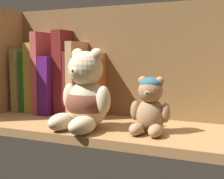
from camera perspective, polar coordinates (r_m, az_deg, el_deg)
The scene contains 14 objects.
shelf_board at distance 74.47cm, azimuth 1.69°, elevation -7.60°, with size 76.75×24.19×2.00cm, color #9E7042.
shelf_back_panel at distance 84.23cm, azimuth 4.96°, elevation 4.46°, with size 79.15×1.20×32.40cm, color brown.
book_0 at distance 99.52cm, azimuth -15.54°, elevation 1.79°, with size 2.22×12.00×18.86cm, color olive.
book_1 at distance 98.10cm, azimuth -14.47°, elevation 1.50°, with size 1.99×9.92×17.97cm, color #246A23.
book_2 at distance 96.31cm, azimuth -13.19°, elevation 2.19°, with size 3.11×11.33×20.48cm, color #A79532.
book_3 at distance 94.54cm, azimuth -11.82°, elevation 3.05°, with size 2.13×13.30×23.44cm, color #BC4B4B.
book_4 at distance 93.10cm, azimuth -10.28°, elevation 0.93°, with size 3.33×14.03×16.62cm, color #4B1665.
book_5 at distance 90.96cm, azimuth -8.53°, elevation 3.14°, with size 3.06×9.42×23.91cm, color maroon.
book_6 at distance 89.66cm, azimuth -6.92°, elevation 1.21°, with size 2.31×9.64×17.96cm, color maroon.
book_7 at distance 88.36cm, azimuth -5.59°, elevation 2.01°, with size 1.98×14.38×20.60cm, color tan.
book_8 at distance 87.31cm, azimuth -4.16°, elevation 1.00°, with size 2.50×11.48×17.67cm, color #CA2373.
book_9 at distance 86.07cm, azimuth -2.54°, elevation 0.90°, with size 2.52×13.57×17.57cm, color #C46630.
teddy_bear_larger at distance 71.27cm, azimuth -4.91°, elevation -1.48°, with size 13.96×14.82×18.52cm.
teddy_bear_smaller at distance 67.73cm, azimuth 7.01°, elevation -3.12°, with size 8.98×9.09×12.38cm.
Camera 1 is at (26.99, -67.04, 18.97)cm, focal length 49.61 mm.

